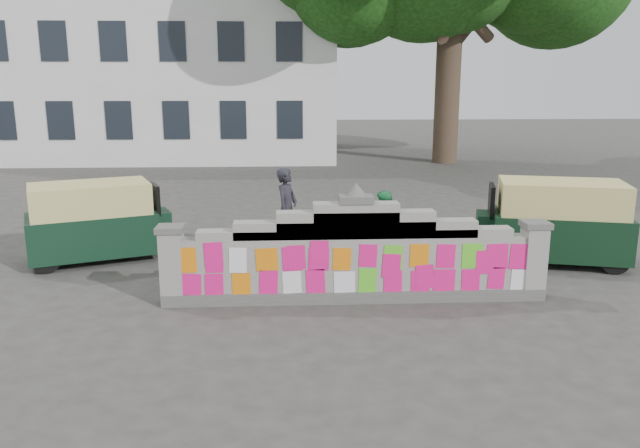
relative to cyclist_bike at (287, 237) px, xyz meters
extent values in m
plane|color=#383533|center=(1.14, -2.47, -0.49)|extent=(100.00, 100.00, 0.00)
cube|color=#4C4C49|center=(1.14, -2.47, -0.39)|extent=(6.40, 0.42, 0.20)
cube|color=gray|center=(1.14, -2.47, 0.11)|extent=(6.40, 0.32, 1.00)
cube|color=gray|center=(1.14, -2.47, 0.68)|extent=(5.20, 0.32, 0.14)
cube|color=gray|center=(1.14, -2.47, 0.75)|extent=(4.00, 0.32, 0.28)
cube|color=gray|center=(1.14, -2.47, 0.83)|extent=(2.60, 0.32, 0.44)
cube|color=gray|center=(1.14, -2.47, 0.90)|extent=(1.40, 0.32, 0.58)
cube|color=#4C4C49|center=(1.14, -2.47, 1.25)|extent=(0.55, 0.36, 0.12)
cone|color=#4C4C49|center=(1.14, -2.47, 1.41)|extent=(0.36, 0.36, 0.22)
cube|color=gray|center=(-1.88, -2.47, 0.13)|extent=(0.36, 0.40, 1.24)
cube|color=#4C4C49|center=(-1.88, -2.47, 0.79)|extent=(0.44, 0.44, 0.10)
cube|color=gray|center=(4.16, -2.47, 0.13)|extent=(0.36, 0.40, 1.24)
cube|color=#4C4C49|center=(4.16, -2.47, 0.79)|extent=(0.44, 0.44, 0.10)
cube|color=silver|center=(-5.86, 19.53, 3.51)|extent=(16.00, 10.00, 8.00)
cylinder|color=#38281E|center=(7.14, 15.53, 2.51)|extent=(1.10, 1.10, 6.00)
imported|color=black|center=(0.00, 0.00, 0.00)|extent=(1.97, 1.37, 0.98)
imported|color=#232129|center=(0.00, 0.00, 0.34)|extent=(0.62, 0.72, 1.67)
imported|color=green|center=(1.97, -0.19, 0.24)|extent=(0.78, 0.87, 1.46)
cube|color=black|center=(-3.98, 0.23, 0.08)|extent=(2.81, 2.17, 0.83)
cube|color=#D0C06E|center=(-3.98, 0.23, 0.80)|extent=(2.60, 2.05, 0.62)
cube|color=black|center=(-2.78, 0.70, 0.08)|extent=(0.75, 0.86, 0.72)
cube|color=black|center=(-2.78, 0.70, 0.70)|extent=(0.35, 0.70, 0.62)
cylinder|color=black|center=(-2.68, 0.74, -0.23)|extent=(0.53, 0.31, 0.52)
cylinder|color=black|center=(-4.63, -0.65, -0.23)|extent=(0.53, 0.31, 0.52)
cylinder|color=black|center=(-5.05, 0.41, -0.23)|extent=(0.53, 0.31, 0.52)
cube|color=black|center=(5.48, -0.44, 0.10)|extent=(2.86, 2.01, 0.86)
cube|color=#D3C470|center=(5.48, -0.44, 0.86)|extent=(2.64, 1.90, 0.65)
cube|color=black|center=(4.17, -0.10, 0.10)|extent=(0.71, 0.87, 0.75)
cube|color=black|center=(4.17, -0.10, 0.75)|extent=(0.27, 0.75, 0.65)
cylinder|color=black|center=(4.07, -0.07, -0.22)|extent=(0.55, 0.26, 0.54)
cylinder|color=black|center=(6.57, -0.11, -0.22)|extent=(0.55, 0.26, 0.54)
cylinder|color=black|center=(6.27, -1.25, -0.22)|extent=(0.55, 0.26, 0.54)
camera|label=1|loc=(0.04, -12.39, 3.13)|focal=35.00mm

